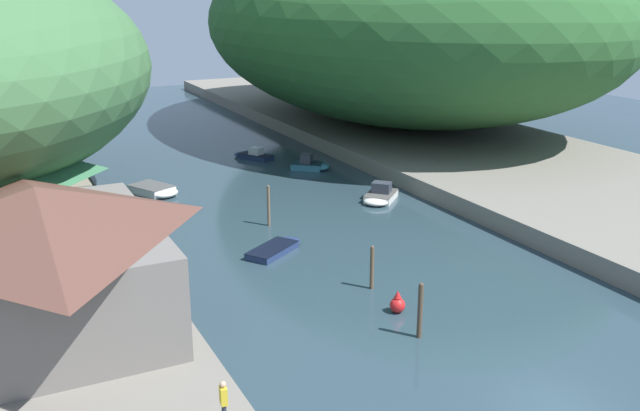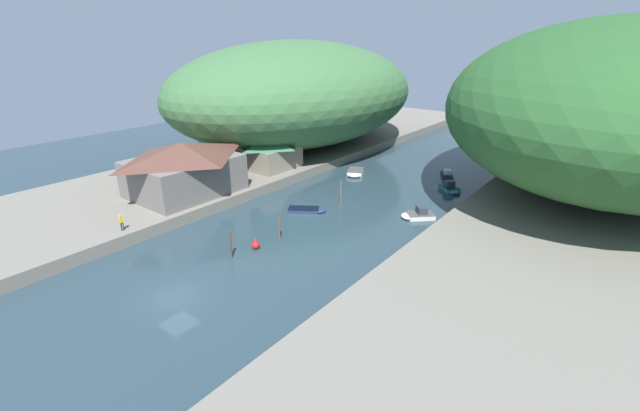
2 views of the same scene
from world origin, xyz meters
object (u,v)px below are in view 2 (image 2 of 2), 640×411
boathouse_shed (271,150)px  boat_navy_launch (308,210)px  boat_mid_channel (355,173)px  channel_buoy_near (256,245)px  boat_far_right_bank (417,215)px  person_on_quay (121,221)px  waterfront_building (184,167)px  boat_far_upstream (451,189)px  person_by_boathouse (181,198)px  boat_moored_right (447,174)px

boathouse_shed → boat_navy_launch: (12.90, -7.19, -3.64)m
boat_mid_channel → channel_buoy_near: size_ratio=3.94×
boathouse_shed → boat_far_right_bank: boathouse_shed is taller
boat_navy_launch → person_on_quay: (-9.26, -17.46, 2.07)m
waterfront_building → channel_buoy_near: waterfront_building is taller
waterfront_building → boat_mid_channel: 24.65m
boat_mid_channel → channel_buoy_near: bearing=75.9°
boat_far_upstream → boat_mid_channel: (-13.98, -1.75, -0.08)m
boat_navy_launch → person_on_quay: size_ratio=2.67×
boat_navy_launch → waterfront_building: bearing=-97.0°
boathouse_shed → channel_buoy_near: size_ratio=6.66×
boat_far_right_bank → channel_buoy_near: boat_far_right_bank is taller
channel_buoy_near → person_by_boathouse: (-12.16, 0.43, 1.83)m
boat_navy_launch → boat_far_upstream: (10.36, 16.99, 0.20)m
waterfront_building → person_on_quay: waterfront_building is taller
boathouse_shed → person_on_quay: (3.64, -24.64, -1.57)m
boat_mid_channel → person_on_quay: 33.24m
waterfront_building → boat_moored_right: waterfront_building is taller
person_on_quay → boat_navy_launch: bearing=-20.7°
boat_far_right_bank → boat_moored_right: size_ratio=0.95×
boat_far_upstream → person_on_quay: bearing=7.5°
boat_far_upstream → boat_far_right_bank: size_ratio=0.91×
boat_far_upstream → boat_moored_right: (-3.10, 6.05, -0.07)m
waterfront_building → channel_buoy_near: (15.65, -3.48, -4.06)m
channel_buoy_near → person_on_quay: 13.45m
boat_moored_right → boat_far_right_bank: bearing=-107.7°
boat_far_upstream → boat_moored_right: size_ratio=0.87×
boat_far_upstream → person_on_quay: (-19.62, -34.45, 1.88)m
boat_far_upstream → boathouse_shed: bearing=-30.0°
boat_moored_right → boat_mid_channel: bearing=-174.3°
boat_far_right_bank → person_on_quay: bearing=95.2°
boat_navy_launch → channel_buoy_near: channel_buoy_near is taller
boat_far_right_bank → boat_moored_right: (-3.64, 16.88, -0.07)m
boat_far_right_bank → boat_moored_right: 17.27m
boat_far_upstream → channel_buoy_near: 28.62m
waterfront_building → boat_navy_launch: (13.61, 6.91, -4.30)m
boat_mid_channel → person_by_boathouse: person_by_boathouse is taller
boat_far_upstream → person_by_boathouse: 33.90m
person_on_quay → person_by_boathouse: same height
boat_far_right_bank → person_by_boathouse: person_by_boathouse is taller
boathouse_shed → boat_far_upstream: size_ratio=2.13×
boat_moored_right → person_by_boathouse: 37.35m
boathouse_shed → boat_far_right_bank: size_ratio=1.94×
waterfront_building → boathouse_shed: waterfront_building is taller
boat_far_right_bank → person_on_quay: 31.11m
boat_moored_right → person_on_quay: person_on_quay is taller
boat_mid_channel → boathouse_shed: bearing=14.4°
boat_mid_channel → boat_far_right_bank: boat_far_right_bank is taller
waterfront_building → boat_moored_right: (20.88, 29.95, -4.17)m
boat_navy_launch → person_on_quay: bearing=-61.8°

